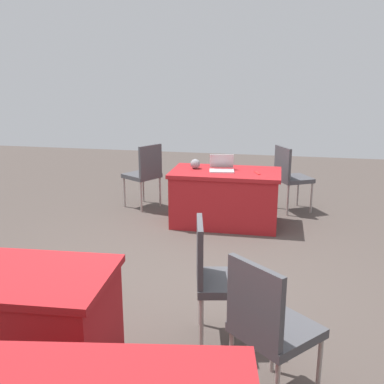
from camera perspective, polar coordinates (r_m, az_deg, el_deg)
name	(u,v)px	position (r m, az deg, el deg)	size (l,w,h in m)	color
ground_plane	(182,287)	(4.44, -1.23, -11.84)	(14.40, 14.40, 0.00)	#4C423D
table_foreground	(225,197)	(6.07, 4.21, -0.68)	(1.44, 0.84, 0.73)	#AD1E23
table_mid_left	(5,321)	(3.44, -22.42, -14.71)	(1.53, 0.89, 0.73)	#AD1E23
chair_near_front	(217,273)	(3.44, 3.13, -10.17)	(0.52, 0.52, 0.95)	#9E9993
chair_tucked_left	(145,172)	(6.75, -5.94, 2.57)	(0.60, 0.60, 0.96)	#9E9993
chair_tucked_right	(290,174)	(6.71, 12.19, 2.17)	(0.60, 0.60, 0.96)	#9E9993
chair_back_row	(269,323)	(2.83, 9.61, -15.92)	(0.62, 0.62, 0.97)	#9E9993
laptop_silver	(222,168)	(5.98, 3.74, 3.05)	(0.36, 0.34, 0.21)	silver
yarn_ball	(195,164)	(6.09, 0.42, 3.55)	(0.13, 0.13, 0.13)	gray
scissors_red	(257,173)	(5.88, 8.20, 2.38)	(0.18, 0.04, 0.01)	red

